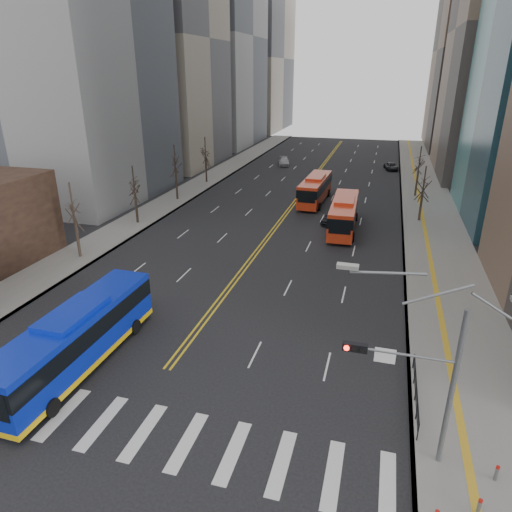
% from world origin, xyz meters
% --- Properties ---
extents(ground, '(220.00, 220.00, 0.00)m').
position_xyz_m(ground, '(0.00, 0.00, 0.00)').
color(ground, black).
extents(sidewalk_right, '(7.00, 130.00, 0.15)m').
position_xyz_m(sidewalk_right, '(17.50, 45.00, 0.07)').
color(sidewalk_right, gray).
rests_on(sidewalk_right, ground).
extents(sidewalk_left, '(5.00, 130.00, 0.15)m').
position_xyz_m(sidewalk_left, '(-16.50, 45.00, 0.07)').
color(sidewalk_left, gray).
rests_on(sidewalk_left, ground).
extents(crosswalk, '(26.70, 4.00, 0.01)m').
position_xyz_m(crosswalk, '(0.00, 0.00, 0.01)').
color(crosswalk, silver).
rests_on(crosswalk, ground).
extents(centerline, '(0.55, 100.00, 0.01)m').
position_xyz_m(centerline, '(0.00, 55.00, 0.01)').
color(centerline, gold).
rests_on(centerline, ground).
extents(office_towers, '(83.00, 134.00, 58.00)m').
position_xyz_m(office_towers, '(0.12, 68.51, 23.92)').
color(office_towers, gray).
rests_on(office_towers, ground).
extents(signal_mast, '(5.37, 0.37, 9.39)m').
position_xyz_m(signal_mast, '(13.77, 2.00, 4.86)').
color(signal_mast, slate).
rests_on(signal_mast, ground).
extents(pedestrian_railing, '(0.06, 6.06, 1.02)m').
position_xyz_m(pedestrian_railing, '(14.30, 6.00, 0.82)').
color(pedestrian_railing, black).
rests_on(pedestrian_railing, sidewalk_right).
extents(bollards, '(2.87, 3.17, 0.78)m').
position_xyz_m(bollards, '(16.27, -0.17, 0.55)').
color(bollards, slate).
rests_on(bollards, sidewalk_right).
extents(street_trees, '(35.20, 47.20, 7.60)m').
position_xyz_m(street_trees, '(-7.18, 34.55, 4.87)').
color(street_trees, black).
rests_on(street_trees, ground).
extents(blue_bus, '(3.11, 13.16, 3.80)m').
position_xyz_m(blue_bus, '(-5.28, 4.00, 1.99)').
color(blue_bus, '#0B20AA').
rests_on(blue_bus, ground).
extents(red_bus_near, '(3.15, 11.59, 3.65)m').
position_xyz_m(red_bus_near, '(7.53, 34.33, 2.03)').
color(red_bus_near, red).
rests_on(red_bus_near, ground).
extents(red_bus_far, '(3.19, 11.58, 3.64)m').
position_xyz_m(red_bus_far, '(2.62, 45.02, 2.02)').
color(red_bus_far, red).
rests_on(red_bus_far, ground).
extents(car_white, '(2.08, 4.77, 1.53)m').
position_xyz_m(car_white, '(-7.54, 6.00, 0.76)').
color(car_white, white).
rests_on(car_white, ground).
extents(car_dark_mid, '(2.83, 4.66, 1.48)m').
position_xyz_m(car_dark_mid, '(6.19, 36.46, 0.74)').
color(car_dark_mid, black).
rests_on(car_dark_mid, ground).
extents(car_silver, '(2.99, 5.04, 1.37)m').
position_xyz_m(car_silver, '(-7.23, 69.76, 0.68)').
color(car_silver, '#A6A6AB').
rests_on(car_silver, ground).
extents(car_dark_far, '(2.90, 4.70, 1.22)m').
position_xyz_m(car_dark_far, '(12.50, 70.72, 0.61)').
color(car_dark_far, black).
rests_on(car_dark_far, ground).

